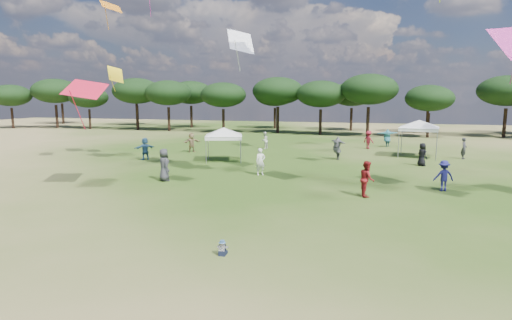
% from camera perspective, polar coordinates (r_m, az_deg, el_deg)
% --- Properties ---
extents(ground, '(140.00, 140.00, 0.00)m').
position_cam_1_polar(ground, '(11.79, -6.49, -16.44)').
color(ground, '#345118').
rests_on(ground, ground).
extents(tree_line, '(108.78, 17.63, 7.77)m').
position_cam_1_polar(tree_line, '(57.31, 14.00, 8.82)').
color(tree_line, black).
rests_on(tree_line, ground).
extents(tent_left, '(5.24, 5.24, 2.86)m').
position_cam_1_polar(tent_left, '(32.57, -4.33, 4.11)').
color(tent_left, gray).
rests_on(tent_left, ground).
extents(tent_right, '(5.95, 5.95, 3.32)m').
position_cam_1_polar(tent_right, '(36.93, 20.95, 4.81)').
color(tent_right, gray).
rests_on(tent_right, ground).
extents(toddler, '(0.33, 0.37, 0.49)m').
position_cam_1_polar(toddler, '(13.75, -4.49, -11.68)').
color(toddler, '#161C31').
rests_on(toddler, ground).
extents(festival_crowd, '(30.95, 22.97, 1.91)m').
position_cam_1_polar(festival_crowd, '(33.09, 9.75, 1.36)').
color(festival_crowd, '#989052').
rests_on(festival_crowd, ground).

